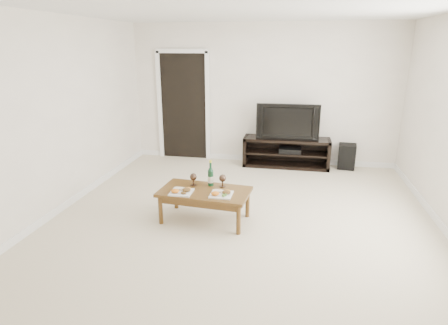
% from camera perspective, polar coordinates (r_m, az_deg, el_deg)
% --- Properties ---
extents(floor, '(5.50, 5.50, 0.00)m').
position_cam_1_polar(floor, '(4.91, 2.53, -9.19)').
color(floor, beige).
rests_on(floor, ground).
extents(back_wall, '(5.00, 0.04, 2.60)m').
position_cam_1_polar(back_wall, '(7.20, 5.95, 10.23)').
color(back_wall, white).
rests_on(back_wall, ground).
extents(ceiling, '(5.00, 5.50, 0.04)m').
position_cam_1_polar(ceiling, '(4.41, 3.02, 22.88)').
color(ceiling, white).
rests_on(ceiling, back_wall).
extents(doorway, '(0.90, 0.02, 2.05)m').
position_cam_1_polar(doorway, '(7.50, -6.15, 8.39)').
color(doorway, black).
rests_on(doorway, ground).
extents(media_console, '(1.59, 0.45, 0.55)m').
position_cam_1_polar(media_console, '(7.11, 9.44, 1.54)').
color(media_console, black).
rests_on(media_console, ground).
extents(television, '(1.13, 0.17, 0.65)m').
position_cam_1_polar(television, '(6.97, 9.69, 6.29)').
color(television, black).
rests_on(television, media_console).
extents(av_receiver, '(0.40, 0.30, 0.08)m').
position_cam_1_polar(av_receiver, '(7.09, 10.01, 1.88)').
color(av_receiver, black).
rests_on(av_receiver, media_console).
extents(subwoofer, '(0.34, 0.34, 0.46)m').
position_cam_1_polar(subwoofer, '(7.29, 18.19, 0.90)').
color(subwoofer, black).
rests_on(subwoofer, ground).
extents(coffee_table, '(1.20, 0.72, 0.42)m').
position_cam_1_polar(coffee_table, '(4.91, -2.93, -6.52)').
color(coffee_table, brown).
rests_on(coffee_table, ground).
extents(plate_left, '(0.27, 0.27, 0.07)m').
position_cam_1_polar(plate_left, '(4.76, -6.51, -4.23)').
color(plate_left, white).
rests_on(plate_left, coffee_table).
extents(plate_right, '(0.27, 0.27, 0.07)m').
position_cam_1_polar(plate_right, '(4.65, -0.42, -4.63)').
color(plate_right, white).
rests_on(plate_right, coffee_table).
extents(wine_bottle, '(0.07, 0.07, 0.35)m').
position_cam_1_polar(wine_bottle, '(4.92, -2.05, -1.61)').
color(wine_bottle, '#0F371E').
rests_on(wine_bottle, coffee_table).
extents(goblet_left, '(0.09, 0.09, 0.17)m').
position_cam_1_polar(goblet_left, '(4.97, -4.69, -2.58)').
color(goblet_left, '#3E2C22').
rests_on(goblet_left, coffee_table).
extents(goblet_right, '(0.09, 0.09, 0.17)m').
position_cam_1_polar(goblet_right, '(4.90, -0.23, -2.79)').
color(goblet_right, '#3E2C22').
rests_on(goblet_right, coffee_table).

